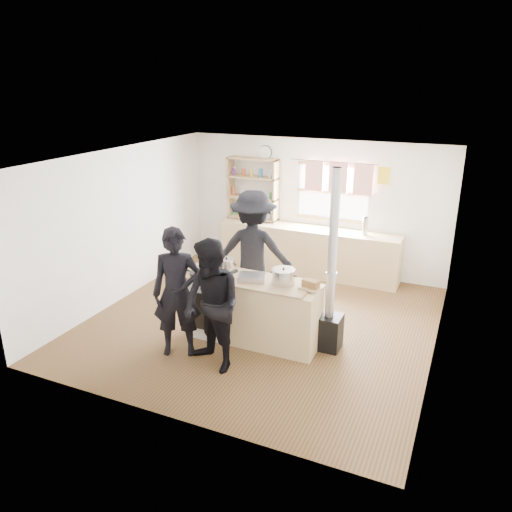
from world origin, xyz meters
The scene contains 14 objects.
ground centered at (0.00, 0.00, -0.01)m, with size 5.00×5.00×0.01m, color brown.
back_counter centered at (0.00, 2.22, 0.45)m, with size 3.40×0.55×0.90m, color tan.
shelving_unit centered at (-1.20, 2.34, 1.51)m, with size 1.00×0.28×1.20m.
thermos centered at (1.03, 2.22, 1.06)m, with size 0.10×0.10×0.31m, color silver.
cooking_island centered at (0.14, -0.55, 0.47)m, with size 1.97×0.64×0.93m.
skillet_greens centered at (-0.63, -0.69, 0.96)m, with size 0.33×0.33×0.05m.
roast_tray centered at (0.10, -0.57, 0.97)m, with size 0.43×0.38×0.07m.
stockpot_stove centered at (-0.37, -0.39, 1.02)m, with size 0.25×0.25×0.20m.
stockpot_counter centered at (0.54, -0.52, 1.03)m, with size 0.31×0.31×0.23m.
bread_board centered at (0.93, -0.53, 0.98)m, with size 0.32×0.26×0.12m.
flue_heater centered at (1.14, -0.33, 0.65)m, with size 0.35×0.35×2.50m.
person_near_left centered at (-0.66, -1.26, 0.88)m, with size 0.64×0.42×1.76m, color black.
person_near_right centered at (-0.07, -1.40, 0.86)m, with size 0.83×0.65×1.71m, color black.
person_far centered at (-0.31, 0.40, 0.97)m, with size 1.25×0.72×1.94m, color black.
Camera 1 is at (2.71, -6.29, 3.53)m, focal length 35.00 mm.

